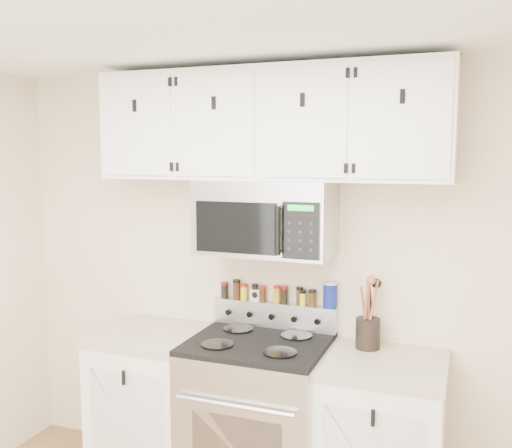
{
  "coord_description": "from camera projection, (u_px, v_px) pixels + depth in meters",
  "views": [
    {
      "loc": [
        1.08,
        -1.46,
        1.98
      ],
      "look_at": [
        -0.02,
        1.45,
        1.6
      ],
      "focal_mm": 40.0,
      "sensor_mm": 36.0,
      "label": 1
    }
  ],
  "objects": [
    {
      "name": "spice_jar_6",
      "position": [
        284.0,
        295.0,
        3.4
      ],
      "size": [
        0.04,
        0.04,
        0.11
      ],
      "color": "black",
      "rests_on": "range"
    },
    {
      "name": "spice_jar_9",
      "position": [
        312.0,
        298.0,
        3.34
      ],
      "size": [
        0.05,
        0.05,
        0.1
      ],
      "color": "#443210",
      "rests_on": "range"
    },
    {
      "name": "microwave",
      "position": [
        266.0,
        217.0,
        3.22
      ],
      "size": [
        0.76,
        0.44,
        0.42
      ],
      "color": "#9E9EA3",
      "rests_on": "back_wall"
    },
    {
      "name": "upper_cabinets",
      "position": [
        268.0,
        124.0,
        3.18
      ],
      "size": [
        2.0,
        0.35,
        0.62
      ],
      "color": "white",
      "rests_on": "back_wall"
    },
    {
      "name": "base_cabinet_right",
      "position": [
        381.0,
        443.0,
        3.02
      ],
      "size": [
        0.64,
        0.62,
        0.92
      ],
      "color": "white",
      "rests_on": "floor"
    },
    {
      "name": "back_wall",
      "position": [
        276.0,
        277.0,
        3.44
      ],
      "size": [
        3.5,
        0.01,
        2.5
      ],
      "primitive_type": "cube",
      "color": "#C9B497",
      "rests_on": "floor"
    },
    {
      "name": "spice_jar_5",
      "position": [
        277.0,
        294.0,
        3.41
      ],
      "size": [
        0.04,
        0.04,
        0.1
      ],
      "color": "#C08A16",
      "rests_on": "range"
    },
    {
      "name": "spice_jar_0",
      "position": [
        224.0,
        290.0,
        3.53
      ],
      "size": [
        0.05,
        0.05,
        0.1
      ],
      "color": "black",
      "rests_on": "range"
    },
    {
      "name": "spice_jar_8",
      "position": [
        302.0,
        298.0,
        3.36
      ],
      "size": [
        0.04,
        0.04,
        0.09
      ],
      "color": "yellow",
      "rests_on": "range"
    },
    {
      "name": "spice_jar_3",
      "position": [
        255.0,
        292.0,
        3.46
      ],
      "size": [
        0.04,
        0.04,
        0.1
      ],
      "color": "black",
      "rests_on": "range"
    },
    {
      "name": "spice_jar_1",
      "position": [
        237.0,
        289.0,
        3.5
      ],
      "size": [
        0.05,
        0.05,
        0.12
      ],
      "color": "#40220F",
      "rests_on": "range"
    },
    {
      "name": "base_cabinet_left",
      "position": [
        154.0,
        403.0,
        3.5
      ],
      "size": [
        0.64,
        0.62,
        0.92
      ],
      "color": "white",
      "rests_on": "floor"
    },
    {
      "name": "spice_jar_2",
      "position": [
        244.0,
        292.0,
        3.49
      ],
      "size": [
        0.04,
        0.04,
        0.1
      ],
      "color": "yellow",
      "rests_on": "range"
    },
    {
      "name": "utensil_crock",
      "position": [
        368.0,
        331.0,
        3.14
      ],
      "size": [
        0.13,
        0.13,
        0.39
      ],
      "color": "black",
      "rests_on": "base_cabinet_right"
    },
    {
      "name": "spice_jar_7",
      "position": [
        299.0,
        296.0,
        3.36
      ],
      "size": [
        0.04,
        0.04,
        0.11
      ],
      "color": "#432810",
      "rests_on": "range"
    },
    {
      "name": "salt_canister",
      "position": [
        330.0,
        295.0,
        3.3
      ],
      "size": [
        0.08,
        0.08,
        0.15
      ],
      "color": "navy",
      "rests_on": "range"
    },
    {
      "name": "kitchen_timer",
      "position": [
        256.0,
        295.0,
        3.46
      ],
      "size": [
        0.07,
        0.06,
        0.07
      ],
      "primitive_type": "cube",
      "rotation": [
        0.0,
        0.0,
        -0.21
      ],
      "color": "silver",
      "rests_on": "range"
    },
    {
      "name": "range",
      "position": [
        258.0,
        419.0,
        3.24
      ],
      "size": [
        0.76,
        0.65,
        1.1
      ],
      "color": "#B7B7BA",
      "rests_on": "floor"
    },
    {
      "name": "spice_jar_4",
      "position": [
        263.0,
        294.0,
        3.45
      ],
      "size": [
        0.04,
        0.04,
        0.09
      ],
      "color": "#3E1F0E",
      "rests_on": "range"
    }
  ]
}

